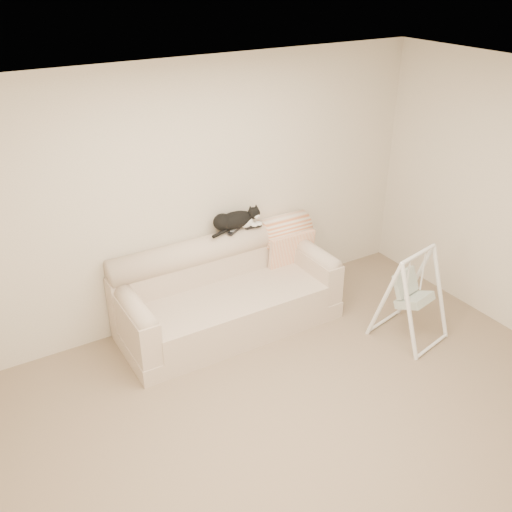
{
  "coord_description": "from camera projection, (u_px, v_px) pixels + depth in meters",
  "views": [
    {
      "loc": [
        -2.18,
        -2.74,
        3.38
      ],
      "look_at": [
        0.22,
        1.27,
        0.9
      ],
      "focal_mm": 40.0,
      "sensor_mm": 36.0,
      "label": 1
    }
  ],
  "objects": [
    {
      "name": "ground_plane",
      "position": [
        312.0,
        422.0,
        4.65
      ],
      "size": [
        5.0,
        5.0,
        0.0
      ],
      "primitive_type": "plane",
      "color": "#7A6A57",
      "rests_on": "ground"
    },
    {
      "name": "room_shell",
      "position": [
        323.0,
        257.0,
        3.93
      ],
      "size": [
        5.04,
        4.04,
        2.6
      ],
      "color": "beige",
      "rests_on": "ground"
    },
    {
      "name": "sofa",
      "position": [
        225.0,
        294.0,
        5.74
      ],
      "size": [
        2.2,
        0.93,
        0.9
      ],
      "color": "#B6A190",
      "rests_on": "ground"
    },
    {
      "name": "remote_a",
      "position": [
        234.0,
        231.0,
        5.75
      ],
      "size": [
        0.18,
        0.14,
        0.03
      ],
      "color": "black",
      "rests_on": "sofa"
    },
    {
      "name": "remote_b",
      "position": [
        253.0,
        227.0,
        5.84
      ],
      "size": [
        0.17,
        0.06,
        0.02
      ],
      "color": "black",
      "rests_on": "sofa"
    },
    {
      "name": "tuxedo_cat",
      "position": [
        235.0,
        220.0,
        5.74
      ],
      "size": [
        0.59,
        0.23,
        0.23
      ],
      "color": "black",
      "rests_on": "sofa"
    },
    {
      "name": "throw_blanket",
      "position": [
        285.0,
        233.0,
        6.13
      ],
      "size": [
        0.54,
        0.38,
        0.58
      ],
      "color": "#E27B48",
      "rests_on": "sofa"
    },
    {
      "name": "baby_swing",
      "position": [
        412.0,
        295.0,
        5.5
      ],
      "size": [
        0.69,
        0.72,
        0.94
      ],
      "color": "white",
      "rests_on": "ground"
    }
  ]
}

